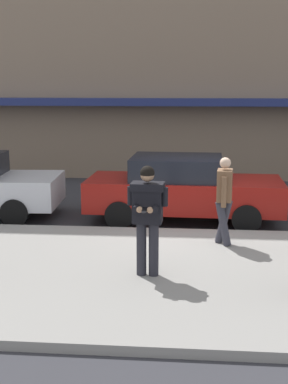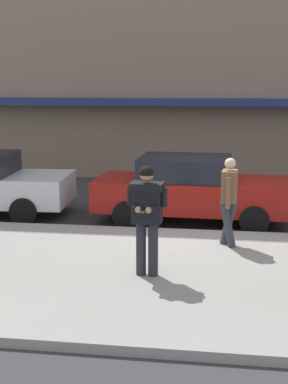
% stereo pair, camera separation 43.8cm
% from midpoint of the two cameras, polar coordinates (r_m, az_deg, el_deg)
% --- Properties ---
extents(ground_plane, '(80.00, 80.00, 0.00)m').
position_cam_midpoint_polar(ground_plane, '(11.74, 7.01, -4.39)').
color(ground_plane, '#333338').
extents(sidewalk, '(32.00, 5.30, 0.14)m').
position_cam_midpoint_polar(sidewalk, '(9.04, 13.06, -9.07)').
color(sidewalk, gray).
rests_on(sidewalk, ground).
extents(curb_paint_line, '(28.00, 0.12, 0.01)m').
position_cam_midpoint_polar(curb_paint_line, '(11.81, 11.89, -4.44)').
color(curb_paint_line, silver).
rests_on(curb_paint_line, ground).
extents(parked_sedan_mid, '(4.56, 2.04, 1.54)m').
position_cam_midpoint_polar(parked_sedan_mid, '(12.49, 6.06, 0.33)').
color(parked_sedan_mid, maroon).
rests_on(parked_sedan_mid, ground).
extents(man_texting_on_phone, '(0.65, 0.60, 1.81)m').
position_cam_midpoint_polar(man_texting_on_phone, '(8.47, 1.80, -1.81)').
color(man_texting_on_phone, '#23232B').
rests_on(man_texting_on_phone, sidewalk).
extents(pedestrian_dark_coat, '(0.36, 0.60, 1.70)m').
position_cam_midpoint_polar(pedestrian_dark_coat, '(10.26, 10.28, -0.45)').
color(pedestrian_dark_coat, '#33333D').
rests_on(pedestrian_dark_coat, sidewalk).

